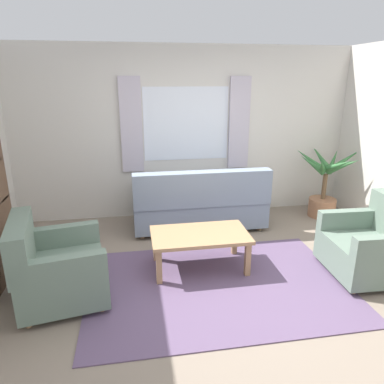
% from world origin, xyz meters
% --- Properties ---
extents(ground_plane, '(6.24, 6.24, 0.00)m').
position_xyz_m(ground_plane, '(0.00, 0.00, 0.00)').
color(ground_plane, gray).
extents(wall_back, '(5.32, 0.12, 2.60)m').
position_xyz_m(wall_back, '(0.00, 2.26, 1.30)').
color(wall_back, silver).
rests_on(wall_back, ground_plane).
extents(window_with_curtains, '(1.98, 0.07, 1.40)m').
position_xyz_m(window_with_curtains, '(0.00, 2.18, 1.45)').
color(window_with_curtains, white).
extents(area_rug, '(2.74, 1.85, 0.01)m').
position_xyz_m(area_rug, '(0.00, 0.00, 0.01)').
color(area_rug, '#604C6B').
rests_on(area_rug, ground_plane).
extents(couch, '(1.90, 0.82, 0.92)m').
position_xyz_m(couch, '(0.09, 1.56, 0.37)').
color(couch, gray).
rests_on(couch, ground_plane).
extents(armchair_left, '(0.96, 0.97, 0.88)m').
position_xyz_m(armchair_left, '(-1.63, 0.02, 0.35)').
color(armchair_left, slate).
rests_on(armchair_left, ground_plane).
extents(armchair_right, '(0.85, 0.87, 0.88)m').
position_xyz_m(armchair_right, '(1.73, -0.05, 0.35)').
color(armchair_right, slate).
rests_on(armchair_right, ground_plane).
extents(coffee_table, '(1.10, 0.64, 0.44)m').
position_xyz_m(coffee_table, '(-0.12, 0.40, 0.38)').
color(coffee_table, '#A87F56').
rests_on(coffee_table, ground_plane).
extents(potted_plant, '(1.05, 1.25, 1.11)m').
position_xyz_m(potted_plant, '(2.13, 1.69, 0.49)').
color(potted_plant, '#9E6B4C').
rests_on(potted_plant, ground_plane).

